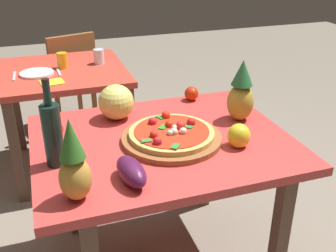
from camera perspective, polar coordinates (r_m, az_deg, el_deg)
The scene contains 19 objects.
display_table at distance 1.87m, azimuth -0.84°, elevation -4.30°, with size 1.15×0.91×0.74m.
background_table at distance 2.90m, azimuth -14.40°, elevation 5.54°, with size 0.83×0.83×0.74m.
dining_chair at distance 3.56m, azimuth -13.77°, elevation 6.97°, with size 0.50×0.50×0.85m.
pizza_board at distance 1.81m, azimuth 0.51°, elevation -1.73°, with size 0.45×0.45×0.03m, color brown.
pizza at distance 1.80m, azimuth 0.49°, elevation -0.89°, with size 0.38×0.38×0.06m.
wine_bottle at distance 1.63m, azimuth -16.06°, elevation -1.03°, with size 0.08×0.08×0.36m.
pineapple_left at distance 1.40m, azimuth -13.23°, elevation -5.33°, with size 0.11×0.11×0.31m.
pineapple_right at distance 2.00m, azimuth 10.31°, elevation 4.56°, with size 0.13×0.13×0.31m.
melon at distance 2.01m, azimuth -7.36°, elevation 3.38°, with size 0.18×0.18×0.18m, color #DDD665.
bell_pepper at distance 1.77m, azimuth 10.02°, elevation -1.38°, with size 0.10×0.10×0.11m, color yellow.
eggplant at distance 1.51m, azimuth -5.24°, elevation -6.44°, with size 0.20×0.09×0.09m, color #4E183F.
tomato_by_bottle at distance 1.91m, azimuth -15.50°, elevation -0.48°, with size 0.06×0.06×0.06m, color red.
tomato_at_corner at distance 2.24m, azimuth 3.35°, elevation 4.62°, with size 0.08×0.08×0.08m, color red.
drinking_glass_juice at distance 2.88m, azimuth -14.76°, elevation 8.99°, with size 0.07×0.07×0.11m, color orange.
drinking_glass_water at distance 2.93m, azimuth -9.79°, elevation 9.70°, with size 0.07×0.07×0.10m, color silver.
dinner_plate at distance 2.80m, azimuth -18.13°, elevation 7.12°, with size 0.22×0.22×0.02m, color white.
fork_utensil at distance 2.81m, azimuth -20.97°, elevation 6.63°, with size 0.02×0.18×0.01m, color silver.
knife_utensil at distance 2.81m, azimuth -15.26°, elevation 7.44°, with size 0.02×0.18×0.01m, color silver.
napkin_folded at distance 2.61m, azimuth -16.14°, elevation 5.97°, with size 0.14×0.12×0.01m, color yellow.
Camera 1 is at (-0.49, -1.54, 1.59)m, focal length 42.96 mm.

